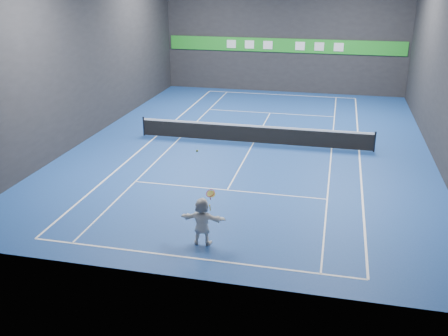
% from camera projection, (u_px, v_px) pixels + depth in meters
% --- Properties ---
extents(ground, '(26.00, 26.00, 0.00)m').
position_uv_depth(ground, '(253.00, 143.00, 26.66)').
color(ground, navy).
rests_on(ground, ground).
extents(wall_back, '(18.00, 0.10, 9.00)m').
position_uv_depth(wall_back, '(285.00, 32.00, 36.85)').
color(wall_back, black).
rests_on(wall_back, ground).
extents(wall_front, '(18.00, 0.10, 9.00)m').
position_uv_depth(wall_front, '(174.00, 132.00, 13.22)').
color(wall_front, black).
rests_on(wall_front, ground).
extents(wall_left, '(0.10, 26.00, 9.00)m').
position_uv_depth(wall_left, '(91.00, 52.00, 26.91)').
color(wall_left, black).
rests_on(wall_left, ground).
extents(wall_right, '(0.10, 26.00, 9.00)m').
position_uv_depth(wall_right, '(446.00, 65.00, 23.15)').
color(wall_right, black).
rests_on(wall_right, ground).
extents(baseline_near, '(10.98, 0.08, 0.01)m').
position_uv_depth(baseline_near, '(190.00, 258.00, 15.85)').
color(baseline_near, white).
rests_on(baseline_near, ground).
extents(baseline_far, '(10.98, 0.08, 0.01)m').
position_uv_depth(baseline_far, '(280.00, 95.00, 37.46)').
color(baseline_far, white).
rests_on(baseline_far, ground).
extents(sideline_doubles_left, '(0.08, 23.78, 0.01)m').
position_uv_depth(sideline_doubles_left, '(156.00, 136.00, 27.81)').
color(sideline_doubles_left, white).
rests_on(sideline_doubles_left, ground).
extents(sideline_doubles_right, '(0.08, 23.78, 0.01)m').
position_uv_depth(sideline_doubles_right, '(359.00, 151.00, 25.51)').
color(sideline_doubles_right, white).
rests_on(sideline_doubles_right, ground).
extents(sideline_singles_left, '(0.06, 23.78, 0.01)m').
position_uv_depth(sideline_singles_left, '(180.00, 138.00, 27.52)').
color(sideline_singles_left, white).
rests_on(sideline_singles_left, ground).
extents(sideline_singles_right, '(0.06, 23.78, 0.01)m').
position_uv_depth(sideline_singles_right, '(332.00, 149.00, 25.80)').
color(sideline_singles_right, white).
rests_on(sideline_singles_right, ground).
extents(service_line_near, '(8.23, 0.06, 0.01)m').
position_uv_depth(service_line_near, '(227.00, 190.00, 20.84)').
color(service_line_near, white).
rests_on(service_line_near, ground).
extents(service_line_far, '(8.23, 0.06, 0.01)m').
position_uv_depth(service_line_far, '(270.00, 113.00, 32.47)').
color(service_line_far, white).
rests_on(service_line_far, ground).
extents(center_service_line, '(0.06, 12.80, 0.01)m').
position_uv_depth(center_service_line, '(253.00, 143.00, 26.66)').
color(center_service_line, white).
rests_on(center_service_line, ground).
extents(player, '(1.55, 0.53, 1.65)m').
position_uv_depth(player, '(202.00, 221.00, 16.41)').
color(player, silver).
rests_on(player, ground).
extents(tennis_ball, '(0.07, 0.07, 0.07)m').
position_uv_depth(tennis_ball, '(197.00, 151.00, 15.80)').
color(tennis_ball, '#BAD022').
rests_on(tennis_ball, player).
extents(tennis_net, '(12.50, 0.10, 1.07)m').
position_uv_depth(tennis_net, '(254.00, 134.00, 26.46)').
color(tennis_net, black).
rests_on(tennis_net, ground).
extents(sponsor_banner, '(17.64, 0.11, 1.00)m').
position_uv_depth(sponsor_banner, '(284.00, 45.00, 37.15)').
color(sponsor_banner, green).
rests_on(sponsor_banner, wall_back).
extents(tennis_racket, '(0.43, 0.37, 0.76)m').
position_uv_depth(tennis_racket, '(210.00, 195.00, 16.05)').
color(tennis_racket, '#B0121F').
rests_on(tennis_racket, player).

